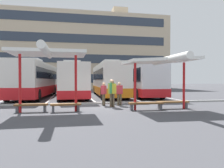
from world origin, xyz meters
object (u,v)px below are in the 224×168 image
at_px(waiting_passenger_2, 119,92).
at_px(bench_2, 146,104).
at_px(waiting_passenger_1, 112,91).
at_px(coach_bus_2, 108,80).
at_px(bench_0, 31,106).
at_px(bench_3, 173,103).
at_px(bench_1, 66,106).
at_px(waiting_passenger_3, 112,91).
at_px(coach_bus_1, 71,81).
at_px(coach_bus_3, 137,80).
at_px(waiting_shelter_1, 162,62).
at_px(waiting_passenger_0, 104,92).
at_px(coach_bus_0, 36,80).
at_px(waiting_shelter_0, 48,54).

bearing_deg(waiting_passenger_2, bench_2, -68.42).
bearing_deg(waiting_passenger_1, waiting_passenger_2, 49.13).
distance_m(coach_bus_2, waiting_passenger_2, 8.42).
height_order(bench_0, bench_3, same).
relative_size(bench_1, waiting_passenger_3, 0.94).
bearing_deg(bench_3, bench_2, -170.13).
bearing_deg(bench_0, coach_bus_1, 77.43).
height_order(bench_2, waiting_passenger_1, waiting_passenger_1).
distance_m(coach_bus_1, coach_bus_3, 7.08).
relative_size(bench_1, waiting_passenger_2, 1.05).
xyz_separation_m(coach_bus_3, bench_1, (-7.40, -10.45, -1.39)).
height_order(bench_0, waiting_passenger_3, waiting_passenger_3).
xyz_separation_m(coach_bus_2, bench_2, (0.21, -10.82, -1.35)).
relative_size(coach_bus_3, waiting_passenger_3, 6.69).
xyz_separation_m(coach_bus_1, bench_2, (4.13, -10.03, -1.27)).
bearing_deg(coach_bus_1, waiting_passenger_2, -67.37).
relative_size(waiting_shelter_1, bench_2, 2.23).
relative_size(bench_2, waiting_passenger_2, 1.28).
relative_size(waiting_passenger_1, waiting_passenger_3, 0.98).
bearing_deg(coach_bus_3, waiting_passenger_2, -115.50).
bearing_deg(bench_0, waiting_passenger_0, 27.51).
bearing_deg(coach_bus_2, bench_1, -111.87).
bearing_deg(waiting_passenger_3, waiting_passenger_0, 114.22).
distance_m(coach_bus_0, coach_bus_2, 7.38).
distance_m(waiting_shelter_1, waiting_passenger_1, 3.60).
distance_m(coach_bus_0, waiting_passenger_3, 10.88).
bearing_deg(waiting_passenger_2, bench_3, -37.88).
xyz_separation_m(bench_0, waiting_passenger_3, (4.62, 1.38, 0.69)).
distance_m(bench_3, waiting_passenger_3, 3.82).
distance_m(bench_1, waiting_passenger_2, 4.20).
bearing_deg(coach_bus_2, waiting_shelter_1, -84.20).
bearing_deg(coach_bus_1, bench_1, -91.99).
xyz_separation_m(bench_0, waiting_passenger_2, (5.29, 2.04, 0.56)).
distance_m(waiting_shelter_0, bench_2, 6.02).
height_order(coach_bus_2, bench_1, coach_bus_2).
bearing_deg(waiting_shelter_1, waiting_passenger_1, 143.38).
xyz_separation_m(coach_bus_3, waiting_passenger_1, (-4.55, -8.93, -0.72)).
distance_m(coach_bus_2, waiting_shelter_0, 11.98).
bearing_deg(coach_bus_2, waiting_shelter_0, -115.67).
xyz_separation_m(bench_3, waiting_passenger_1, (-3.42, 1.42, 0.66)).
distance_m(coach_bus_1, waiting_shelter_1, 11.41).
distance_m(coach_bus_1, bench_2, 10.92).
relative_size(waiting_shelter_0, bench_3, 2.29).
xyz_separation_m(coach_bus_0, waiting_shelter_1, (8.49, -11.05, 1.07)).
distance_m(bench_0, waiting_passenger_0, 4.82).
xyz_separation_m(coach_bus_2, waiting_shelter_0, (-5.16, -10.73, 1.36)).
xyz_separation_m(coach_bus_0, bench_2, (7.59, -10.91, -1.35)).
height_order(waiting_passenger_0, waiting_passenger_1, waiting_passenger_1).
height_order(coach_bus_2, waiting_shelter_0, coach_bus_2).
distance_m(coach_bus_0, bench_1, 11.22).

